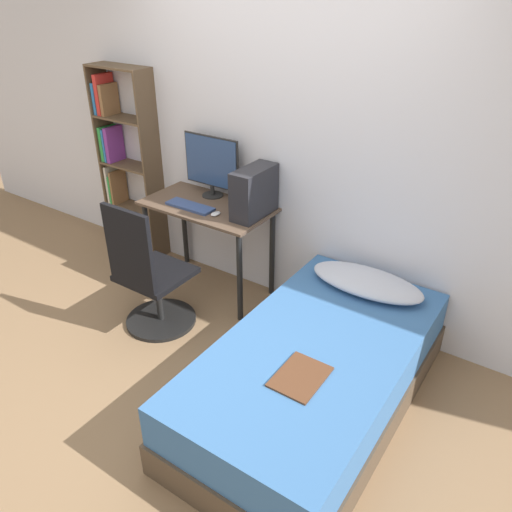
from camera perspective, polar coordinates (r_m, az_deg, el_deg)
The scene contains 12 objects.
ground_plane at distance 3.39m, azimuth -10.54°, elevation -14.84°, with size 14.00×14.00×0.00m, color #846647.
wall_back at distance 3.73m, azimuth 3.16°, elevation 12.39°, with size 8.00×0.05×2.50m.
desk at distance 4.00m, azimuth -5.52°, elevation 4.08°, with size 1.04×0.55×0.77m.
bookshelf at distance 4.77m, azimuth -15.01°, elevation 10.01°, with size 0.59×0.22×1.70m.
office_chair at distance 3.71m, azimuth -12.01°, elevation -3.05°, with size 0.53×0.53×1.03m.
bed at distance 3.11m, azimuth 6.74°, elevation -13.35°, with size 1.03×1.92×0.48m.
pillow at distance 3.45m, azimuth 12.53°, elevation -2.90°, with size 0.78×0.36×0.11m.
magazine at distance 2.73m, azimuth 5.08°, elevation -13.58°, with size 0.24×0.32×0.01m.
monitor at distance 4.02m, azimuth -5.12°, elevation 10.44°, with size 0.52×0.17×0.49m.
keyboard at distance 3.91m, azimuth -7.54°, elevation 5.67°, with size 0.40×0.13×0.02m.
pc_tower at distance 3.68m, azimuth -0.21°, elevation 7.30°, with size 0.18×0.40×0.37m.
mouse at distance 3.76m, azimuth -4.65°, elevation 4.83°, with size 0.06×0.09×0.02m.
Camera 1 is at (1.83, -1.63, 2.35)m, focal length 35.00 mm.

